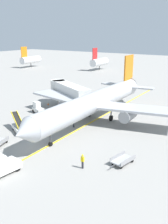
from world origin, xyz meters
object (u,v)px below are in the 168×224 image
(pushback_tug, at_px, (1,166))
(ground_crew_marshaller, at_px, (74,122))
(jet_bridge, at_px, (67,90))
(baggage_tug_near_wing, at_px, (63,106))
(safety_cone_nose_right, at_px, (59,102))
(safety_cone_nose_left, at_px, (48,104))
(baggage_cart_empty_trailing, at_px, (123,160))
(belt_loader_forward_hold, at_px, (19,127))
(baggage_tug_by_cargo_door, at_px, (38,108))
(belt_loader_aft_hold, at_px, (58,115))
(airliner, at_px, (96,102))
(ground_crew_wing_walker, at_px, (83,161))

(pushback_tug, bearing_deg, ground_crew_marshaller, 97.37)
(jet_bridge, xyz_separation_m, pushback_tug, (10.01, -24.52, -2.55))
(jet_bridge, height_order, pushback_tug, jet_bridge)
(jet_bridge, distance_m, baggage_tug_near_wing, 3.92)
(ground_crew_marshaller, height_order, safety_cone_nose_right, ground_crew_marshaller)
(safety_cone_nose_left, bearing_deg, baggage_cart_empty_trailing, -30.55)
(belt_loader_forward_hold, height_order, safety_cone_nose_left, belt_loader_forward_hold)
(pushback_tug, bearing_deg, baggage_tug_by_cargo_door, 123.71)
(baggage_tug_by_cargo_door, xyz_separation_m, belt_loader_aft_hold, (5.58, -0.86, -0.15))
(airliner, relative_size, baggage_tug_near_wing, 13.14)
(baggage_tug_near_wing, relative_size, ground_crew_wing_walker, 1.58)
(pushback_tug, relative_size, ground_crew_wing_walker, 2.24)
(jet_bridge, height_order, baggage_tug_by_cargo_door, jet_bridge)
(pushback_tug, bearing_deg, safety_cone_nose_left, 121.31)
(safety_cone_nose_left, bearing_deg, airliner, -12.93)
(belt_loader_forward_hold, xyz_separation_m, belt_loader_aft_hold, (1.07, 7.84, 0.00))
(airliner, bearing_deg, pushback_tug, -87.85)
(baggage_tug_by_cargo_door, height_order, ground_crew_wing_walker, baggage_tug_by_cargo_door)
(baggage_tug_near_wing, height_order, belt_loader_forward_hold, belt_loader_forward_hold)
(pushback_tug, bearing_deg, ground_crew_wing_walker, 42.07)
(airliner, xyz_separation_m, safety_cone_nose_left, (-13.52, 3.10, -3.20))
(baggage_tug_by_cargo_door, distance_m, ground_crew_marshaller, 10.43)
(baggage_tug_near_wing, relative_size, safety_cone_nose_left, 6.10)
(belt_loader_aft_hold, xyz_separation_m, baggage_cart_empty_trailing, (16.33, -8.08, -0.31))
(safety_cone_nose_left, bearing_deg, belt_loader_aft_hold, -38.40)
(pushback_tug, distance_m, baggage_tug_by_cargo_door, 21.94)
(jet_bridge, xyz_separation_m, belt_loader_forward_hold, (2.34, -14.96, -2.77))
(jet_bridge, distance_m, baggage_cart_empty_trailing, 25.10)
(belt_loader_forward_hold, bearing_deg, belt_loader_aft_hold, 82.23)
(pushback_tug, height_order, safety_cone_nose_right, pushback_tug)
(jet_bridge, relative_size, baggage_cart_empty_trailing, 3.29)
(jet_bridge, relative_size, belt_loader_forward_hold, 2.53)
(safety_cone_nose_left, bearing_deg, baggage_tug_by_cargo_door, -68.09)
(jet_bridge, height_order, belt_loader_forward_hold, jet_bridge)
(baggage_tug_by_cargo_door, distance_m, safety_cone_nose_left, 5.68)
(baggage_tug_by_cargo_door, height_order, belt_loader_forward_hold, belt_loader_forward_hold)
(pushback_tug, height_order, baggage_tug_by_cargo_door, pushback_tug)
(pushback_tug, xyz_separation_m, ground_crew_marshaller, (-2.04, 15.80, -0.08))
(jet_bridge, bearing_deg, ground_crew_marshaller, -47.59)
(belt_loader_forward_hold, relative_size, safety_cone_nose_left, 11.37)
(baggage_tug_near_wing, height_order, belt_loader_aft_hold, belt_loader_aft_hold)
(safety_cone_nose_left, bearing_deg, belt_loader_forward_hold, -64.60)
(baggage_tug_by_cargo_door, height_order, safety_cone_nose_left, baggage_tug_by_cargo_door)
(safety_cone_nose_right, bearing_deg, baggage_tug_near_wing, -42.59)
(jet_bridge, xyz_separation_m, belt_loader_aft_hold, (3.41, -7.12, -2.77))
(jet_bridge, relative_size, pushback_tug, 3.32)
(pushback_tug, distance_m, safety_cone_nose_left, 27.50)
(baggage_tug_by_cargo_door, distance_m, belt_loader_forward_hold, 9.80)
(baggage_tug_by_cargo_door, bearing_deg, ground_crew_marshaller, -13.63)
(jet_bridge, relative_size, baggage_tug_by_cargo_door, 4.74)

